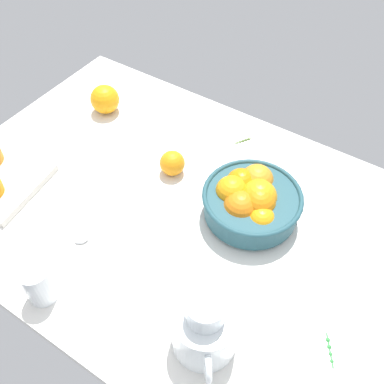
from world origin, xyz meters
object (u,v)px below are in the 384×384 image
fruit_bowl (251,200)px  juice_pitcher (205,329)px  spoon (94,237)px  loose_orange_0 (172,163)px  loose_orange_1 (105,99)px  juice_glass (39,284)px

fruit_bowl → juice_pitcher: size_ratio=1.41×
fruit_bowl → spoon: size_ratio=2.12×
loose_orange_0 → spoon: (-3.15, -27.90, -2.89)cm
fruit_bowl → juice_pitcher: (7.95, -33.17, 0.81)cm
fruit_bowl → loose_orange_0: size_ratio=3.59×
loose_orange_0 → spoon: size_ratio=0.59×
juice_pitcher → spoon: (-34.89, 6.61, -5.47)cm
loose_orange_0 → loose_orange_1: 33.21cm
juice_pitcher → loose_orange_1: 77.50cm
fruit_bowl → spoon: 38.12cm
spoon → juice_pitcher: bearing=-10.7°
fruit_bowl → loose_orange_1: size_ratio=2.78×
loose_orange_1 → spoon: size_ratio=0.76×
loose_orange_1 → spoon: (28.48, -37.97, -3.86)cm
fruit_bowl → spoon: bearing=-135.4°
loose_orange_0 → loose_orange_1: (-31.63, 10.07, 0.97)cm
fruit_bowl → juice_glass: fruit_bowl is taller
juice_pitcher → loose_orange_1: (-63.37, 44.58, -1.61)cm
juice_pitcher → loose_orange_0: (-31.74, 34.51, -2.58)cm
juice_pitcher → loose_orange_1: size_ratio=1.97×
juice_glass → loose_orange_0: (2.28, 44.60, -1.14)cm
loose_orange_1 → spoon: 47.62cm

